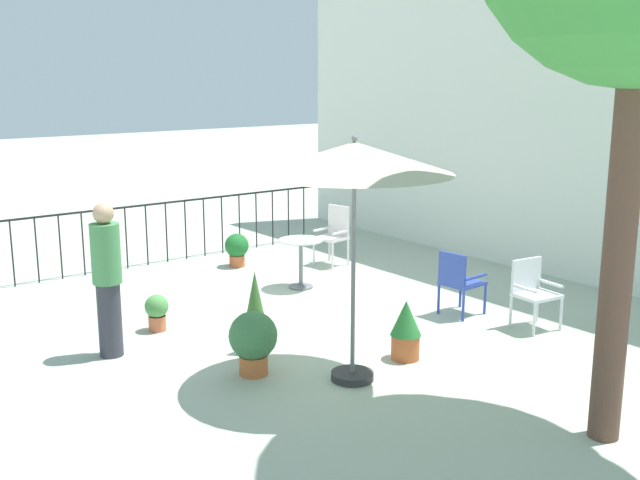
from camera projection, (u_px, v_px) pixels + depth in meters
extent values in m
plane|color=#A8B39E|center=(293.00, 308.00, 10.19)|extent=(60.00, 60.00, 0.00)
cube|color=silver|center=(508.00, 105.00, 12.18)|extent=(9.71, 0.30, 5.16)
cube|color=black|center=(175.00, 202.00, 12.57)|extent=(0.03, 5.65, 0.03)
cylinder|color=black|center=(12.00, 254.00, 11.10)|extent=(0.02, 0.02, 1.00)
cylinder|color=black|center=(37.00, 250.00, 11.31)|extent=(0.02, 0.02, 1.00)
cylinder|color=black|center=(60.00, 247.00, 11.52)|extent=(0.02, 0.02, 1.00)
cylinder|color=black|center=(83.00, 244.00, 11.73)|extent=(0.02, 0.02, 1.00)
cylinder|color=black|center=(105.00, 241.00, 11.94)|extent=(0.02, 0.02, 1.00)
cylinder|color=black|center=(126.00, 238.00, 12.15)|extent=(0.02, 0.02, 1.00)
cylinder|color=black|center=(147.00, 235.00, 12.36)|extent=(0.02, 0.02, 1.00)
cylinder|color=black|center=(166.00, 233.00, 12.57)|extent=(0.02, 0.02, 1.00)
cylinder|color=black|center=(186.00, 230.00, 12.78)|extent=(0.02, 0.02, 1.00)
cylinder|color=black|center=(204.00, 227.00, 12.99)|extent=(0.02, 0.02, 1.00)
cylinder|color=black|center=(222.00, 225.00, 13.20)|extent=(0.02, 0.02, 1.00)
cylinder|color=black|center=(239.00, 223.00, 13.41)|extent=(0.02, 0.02, 1.00)
cylinder|color=black|center=(256.00, 220.00, 13.62)|extent=(0.02, 0.02, 1.00)
cylinder|color=black|center=(273.00, 218.00, 13.83)|extent=(0.02, 0.02, 1.00)
cylinder|color=black|center=(288.00, 216.00, 14.04)|extent=(0.02, 0.02, 1.00)
cylinder|color=black|center=(304.00, 214.00, 14.25)|extent=(0.02, 0.02, 1.00)
cylinder|color=brown|center=(619.00, 249.00, 6.23)|extent=(0.26, 0.26, 3.36)
cylinder|color=#2D2D2D|center=(352.00, 376.00, 7.81)|extent=(0.44, 0.44, 0.08)
cylinder|color=slate|center=(353.00, 265.00, 7.55)|extent=(0.04, 0.04, 2.44)
cone|color=beige|center=(354.00, 158.00, 7.32)|extent=(1.95, 1.95, 0.31)
sphere|color=slate|center=(355.00, 139.00, 7.28)|extent=(0.06, 0.06, 0.06)
cylinder|color=silver|center=(301.00, 240.00, 11.00)|extent=(0.64, 0.64, 0.02)
cylinder|color=slate|center=(301.00, 265.00, 11.08)|extent=(0.06, 0.06, 0.70)
cylinder|color=slate|center=(301.00, 287.00, 11.15)|extent=(0.35, 0.35, 0.03)
cube|color=silver|center=(537.00, 295.00, 9.27)|extent=(0.48, 0.54, 0.04)
cube|color=silver|center=(526.00, 274.00, 9.39)|extent=(0.10, 0.47, 0.40)
cube|color=silver|center=(524.00, 288.00, 9.13)|extent=(0.39, 0.09, 0.03)
cube|color=silver|center=(551.00, 283.00, 9.36)|extent=(0.39, 0.09, 0.03)
cylinder|color=silver|center=(534.00, 320.00, 9.04)|extent=(0.04, 0.04, 0.41)
cylinder|color=silver|center=(561.00, 314.00, 9.27)|extent=(0.04, 0.04, 0.41)
cylinder|color=silver|center=(511.00, 311.00, 9.37)|extent=(0.04, 0.04, 0.41)
cylinder|color=silver|center=(537.00, 306.00, 9.60)|extent=(0.04, 0.04, 0.41)
cube|color=silver|center=(331.00, 238.00, 12.36)|extent=(0.51, 0.49, 0.04)
cube|color=silver|center=(339.00, 220.00, 12.44)|extent=(0.43, 0.11, 0.49)
cube|color=silver|center=(322.00, 229.00, 12.47)|extent=(0.11, 0.38, 0.03)
cube|color=silver|center=(340.00, 233.00, 12.20)|extent=(0.11, 0.38, 0.03)
cylinder|color=silver|center=(314.00, 252.00, 12.41)|extent=(0.04, 0.04, 0.44)
cylinder|color=silver|center=(333.00, 256.00, 12.14)|extent=(0.04, 0.04, 0.44)
cylinder|color=silver|center=(329.00, 248.00, 12.69)|extent=(0.04, 0.04, 0.44)
cylinder|color=silver|center=(348.00, 252.00, 12.42)|extent=(0.04, 0.04, 0.44)
cube|color=#2C42A1|center=(462.00, 283.00, 9.85)|extent=(0.47, 0.51, 0.04)
cube|color=#2C42A1|center=(452.00, 269.00, 9.66)|extent=(0.42, 0.07, 0.41)
cube|color=#2C42A1|center=(475.00, 277.00, 9.68)|extent=(0.07, 0.44, 0.03)
cube|color=#2C42A1|center=(451.00, 271.00, 9.97)|extent=(0.07, 0.44, 0.03)
cylinder|color=#2C42A1|center=(485.00, 299.00, 9.90)|extent=(0.04, 0.04, 0.40)
cylinder|color=#2C42A1|center=(460.00, 293.00, 10.19)|extent=(0.04, 0.04, 0.40)
cylinder|color=#2C42A1|center=(463.00, 306.00, 9.61)|extent=(0.04, 0.04, 0.40)
cylinder|color=#2C42A1|center=(439.00, 299.00, 9.90)|extent=(0.04, 0.04, 0.40)
cylinder|color=#BF5B31|center=(405.00, 347.00, 8.35)|extent=(0.31, 0.31, 0.28)
cylinder|color=#382819|center=(406.00, 336.00, 8.32)|extent=(0.28, 0.28, 0.02)
cone|color=#267031|center=(406.00, 318.00, 8.28)|extent=(0.34, 0.34, 0.39)
cylinder|color=#C86341|center=(157.00, 323.00, 9.29)|extent=(0.21, 0.21, 0.19)
cylinder|color=#382819|center=(157.00, 317.00, 9.27)|extent=(0.19, 0.19, 0.02)
sphere|color=#4B8C45|center=(157.00, 306.00, 9.24)|extent=(0.29, 0.29, 0.29)
cylinder|color=#984C33|center=(256.00, 340.00, 8.56)|extent=(0.22, 0.22, 0.27)
cylinder|color=#382819|center=(256.00, 330.00, 8.54)|extent=(0.20, 0.20, 0.02)
cone|color=#437534|center=(255.00, 300.00, 8.46)|extent=(0.27, 0.27, 0.68)
cylinder|color=#BE5B33|center=(237.00, 261.00, 12.36)|extent=(0.25, 0.25, 0.19)
cylinder|color=#382819|center=(237.00, 256.00, 12.34)|extent=(0.22, 0.22, 0.02)
sphere|color=#1C6328|center=(237.00, 245.00, 12.31)|extent=(0.39, 0.39, 0.39)
sphere|color=#AE3EA5|center=(230.00, 239.00, 12.39)|extent=(0.09, 0.09, 0.09)
sphere|color=#AE3EA5|center=(243.00, 243.00, 12.39)|extent=(0.07, 0.07, 0.07)
cylinder|color=#BD6333|center=(254.00, 365.00, 7.93)|extent=(0.30, 0.30, 0.21)
cylinder|color=#382819|center=(253.00, 356.00, 7.91)|extent=(0.27, 0.27, 0.02)
sphere|color=#3B7042|center=(253.00, 336.00, 7.86)|extent=(0.51, 0.51, 0.51)
sphere|color=gold|center=(245.00, 335.00, 8.05)|extent=(0.13, 0.13, 0.13)
sphere|color=gold|center=(240.00, 343.00, 7.73)|extent=(0.10, 0.10, 0.10)
sphere|color=gold|center=(248.00, 336.00, 8.00)|extent=(0.10, 0.10, 0.10)
sphere|color=gold|center=(236.00, 333.00, 7.80)|extent=(0.11, 0.11, 0.11)
cylinder|color=#33333D|center=(110.00, 319.00, 8.40)|extent=(0.26, 0.26, 0.84)
cylinder|color=#498B51|center=(106.00, 254.00, 8.24)|extent=(0.42, 0.42, 0.66)
sphere|color=tan|center=(103.00, 213.00, 8.14)|extent=(0.23, 0.23, 0.23)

